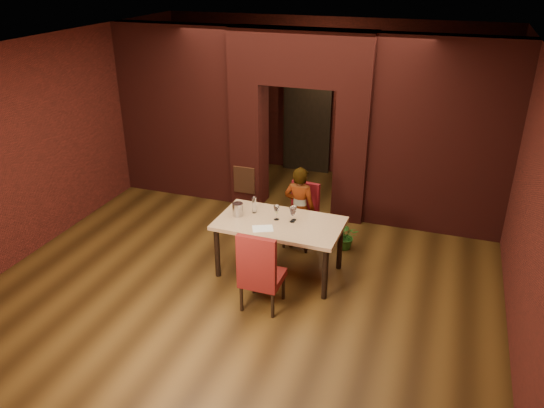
{
  "coord_description": "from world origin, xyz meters",
  "views": [
    {
      "loc": [
        2.47,
        -6.55,
        4.26
      ],
      "look_at": [
        0.18,
        0.0,
        1.0
      ],
      "focal_mm": 35.0,
      "sensor_mm": 36.0,
      "label": 1
    }
  ],
  "objects_px": {
    "chair_near": "(263,268)",
    "wine_glass_c": "(292,215)",
    "wine_glass_a": "(277,213)",
    "water_bottle": "(254,204)",
    "dining_table": "(279,247)",
    "person_seated": "(299,208)",
    "chair_far": "(300,216)",
    "wine_glass_b": "(294,213)",
    "potted_plant": "(346,236)",
    "wine_bucket": "(238,209)"
  },
  "relations": [
    {
      "from": "wine_glass_c",
      "to": "person_seated",
      "type": "bearing_deg",
      "value": 98.45
    },
    {
      "from": "wine_glass_c",
      "to": "wine_glass_b",
      "type": "bearing_deg",
      "value": 83.26
    },
    {
      "from": "wine_bucket",
      "to": "potted_plant",
      "type": "distance_m",
      "value": 1.89
    },
    {
      "from": "chair_near",
      "to": "chair_far",
      "type": "bearing_deg",
      "value": -89.7
    },
    {
      "from": "wine_glass_a",
      "to": "wine_glass_c",
      "type": "bearing_deg",
      "value": 1.34
    },
    {
      "from": "chair_near",
      "to": "wine_glass_b",
      "type": "bearing_deg",
      "value": -97.09
    },
    {
      "from": "chair_far",
      "to": "water_bottle",
      "type": "height_order",
      "value": "water_bottle"
    },
    {
      "from": "person_seated",
      "to": "water_bottle",
      "type": "relative_size",
      "value": 5.24
    },
    {
      "from": "wine_glass_a",
      "to": "person_seated",
      "type": "bearing_deg",
      "value": 80.89
    },
    {
      "from": "wine_glass_a",
      "to": "potted_plant",
      "type": "height_order",
      "value": "wine_glass_a"
    },
    {
      "from": "wine_glass_a",
      "to": "chair_near",
      "type": "bearing_deg",
      "value": -82.75
    },
    {
      "from": "chair_far",
      "to": "potted_plant",
      "type": "distance_m",
      "value": 0.8
    },
    {
      "from": "wine_glass_b",
      "to": "chair_far",
      "type": "bearing_deg",
      "value": 99.16
    },
    {
      "from": "wine_glass_a",
      "to": "wine_glass_b",
      "type": "xyz_separation_m",
      "value": [
        0.24,
        0.07,
        -0.0
      ]
    },
    {
      "from": "person_seated",
      "to": "wine_glass_a",
      "type": "distance_m",
      "value": 0.81
    },
    {
      "from": "chair_near",
      "to": "person_seated",
      "type": "relative_size",
      "value": 0.83
    },
    {
      "from": "dining_table",
      "to": "chair_near",
      "type": "bearing_deg",
      "value": -85.19
    },
    {
      "from": "wine_glass_a",
      "to": "water_bottle",
      "type": "bearing_deg",
      "value": 164.04
    },
    {
      "from": "dining_table",
      "to": "water_bottle",
      "type": "distance_m",
      "value": 0.72
    },
    {
      "from": "water_bottle",
      "to": "chair_near",
      "type": "bearing_deg",
      "value": -63.76
    },
    {
      "from": "chair_near",
      "to": "potted_plant",
      "type": "height_order",
      "value": "chair_near"
    },
    {
      "from": "dining_table",
      "to": "wine_glass_a",
      "type": "xyz_separation_m",
      "value": [
        -0.06,
        0.05,
        0.53
      ]
    },
    {
      "from": "person_seated",
      "to": "wine_glass_c",
      "type": "height_order",
      "value": "person_seated"
    },
    {
      "from": "wine_glass_a",
      "to": "water_bottle",
      "type": "height_order",
      "value": "water_bottle"
    },
    {
      "from": "person_seated",
      "to": "wine_glass_b",
      "type": "xyz_separation_m",
      "value": [
        0.12,
        -0.69,
        0.25
      ]
    },
    {
      "from": "wine_glass_a",
      "to": "water_bottle",
      "type": "xyz_separation_m",
      "value": [
        -0.38,
        0.11,
        0.02
      ]
    },
    {
      "from": "chair_near",
      "to": "wine_glass_c",
      "type": "relative_size",
      "value": 5.03
    },
    {
      "from": "water_bottle",
      "to": "potted_plant",
      "type": "height_order",
      "value": "water_bottle"
    },
    {
      "from": "chair_near",
      "to": "wine_glass_a",
      "type": "bearing_deg",
      "value": -82.42
    },
    {
      "from": "wine_glass_a",
      "to": "potted_plant",
      "type": "distance_m",
      "value": 1.47
    },
    {
      "from": "dining_table",
      "to": "person_seated",
      "type": "relative_size",
      "value": 1.29
    },
    {
      "from": "chair_near",
      "to": "wine_glass_a",
      "type": "height_order",
      "value": "chair_near"
    },
    {
      "from": "wine_glass_b",
      "to": "potted_plant",
      "type": "xyz_separation_m",
      "value": [
        0.61,
        0.9,
        -0.72
      ]
    },
    {
      "from": "wine_glass_a",
      "to": "wine_glass_b",
      "type": "height_order",
      "value": "wine_glass_a"
    },
    {
      "from": "chair_far",
      "to": "wine_glass_a",
      "type": "distance_m",
      "value": 0.95
    },
    {
      "from": "dining_table",
      "to": "chair_far",
      "type": "distance_m",
      "value": 0.89
    },
    {
      "from": "wine_glass_c",
      "to": "water_bottle",
      "type": "bearing_deg",
      "value": 170.41
    },
    {
      "from": "wine_glass_a",
      "to": "wine_glass_c",
      "type": "relative_size",
      "value": 0.96
    },
    {
      "from": "wine_glass_a",
      "to": "water_bottle",
      "type": "relative_size",
      "value": 0.83
    },
    {
      "from": "chair_near",
      "to": "person_seated",
      "type": "height_order",
      "value": "person_seated"
    },
    {
      "from": "dining_table",
      "to": "wine_glass_c",
      "type": "distance_m",
      "value": 0.56
    },
    {
      "from": "chair_far",
      "to": "water_bottle",
      "type": "bearing_deg",
      "value": -116.92
    },
    {
      "from": "person_seated",
      "to": "wine_bucket",
      "type": "bearing_deg",
      "value": 53.35
    },
    {
      "from": "chair_near",
      "to": "wine_glass_a",
      "type": "relative_size",
      "value": 5.23
    },
    {
      "from": "person_seated",
      "to": "wine_glass_b",
      "type": "height_order",
      "value": "person_seated"
    },
    {
      "from": "wine_glass_b",
      "to": "potted_plant",
      "type": "bearing_deg",
      "value": 56.02
    },
    {
      "from": "wine_bucket",
      "to": "chair_far",
      "type": "bearing_deg",
      "value": 52.42
    },
    {
      "from": "chair_far",
      "to": "wine_glass_a",
      "type": "bearing_deg",
      "value": -90.42
    },
    {
      "from": "wine_glass_b",
      "to": "wine_glass_c",
      "type": "relative_size",
      "value": 0.95
    },
    {
      "from": "dining_table",
      "to": "person_seated",
      "type": "bearing_deg",
      "value": 87.16
    }
  ]
}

